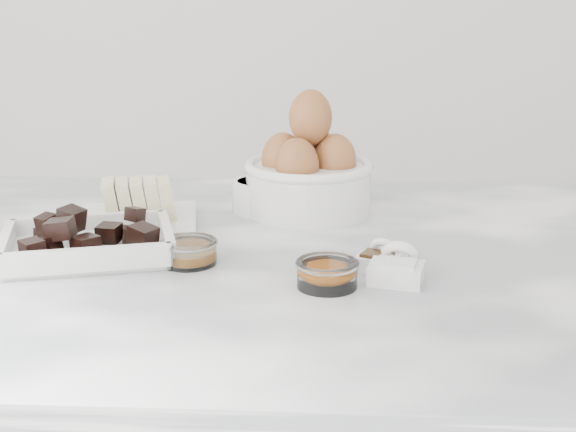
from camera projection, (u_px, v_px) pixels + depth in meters
The scene contains 9 objects.
marble_slab at pixel (271, 267), 1.04m from camera, with size 1.20×0.80×0.04m, color white.
chocolate_dish at pixel (88, 239), 1.01m from camera, with size 0.25×0.21×0.06m.
butter_plate at pixel (134, 209), 1.13m from camera, with size 0.19×0.19×0.07m.
sugar_ramekin at pixel (259, 195), 1.21m from camera, with size 0.08×0.08×0.05m.
egg_bowl at pixel (308, 173), 1.20m from camera, with size 0.19×0.19×0.19m.
honey_bowl at pixel (189, 251), 0.99m from camera, with size 0.07×0.07×0.03m.
zest_bowl at pixel (327, 272), 0.91m from camera, with size 0.07×0.07×0.03m.
vanilla_spoon at pixel (379, 259), 0.97m from camera, with size 0.06×0.07×0.04m.
salt_spoon at pixel (397, 268), 0.93m from camera, with size 0.07×0.08×0.05m.
Camera 1 is at (0.07, -0.98, 1.27)m, focal length 50.00 mm.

